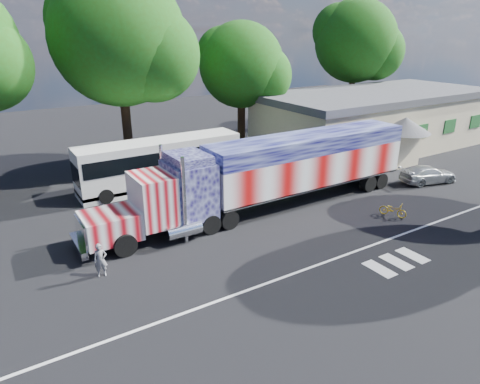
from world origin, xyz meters
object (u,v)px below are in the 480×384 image
semi_truck (275,171)px  bicycle (393,210)px  tree_far_ne (357,42)px  tree_n_mid (121,39)px  parked_car (428,174)px  tree_ne_a (243,66)px  coach_bus (161,163)px  woman (100,260)px

semi_truck → bicycle: bearing=-43.5°
tree_far_ne → tree_n_mid: bearing=-173.8°
semi_truck → parked_car: (12.29, -2.21, -1.77)m
bicycle → tree_n_mid: tree_n_mid is taller
semi_truck → tree_ne_a: tree_ne_a is taller
coach_bus → bicycle: 15.68m
woman → tree_far_ne: size_ratio=0.12×
tree_far_ne → woman: bearing=-152.5°
bicycle → tree_far_ne: size_ratio=0.12×
parked_car → tree_ne_a: bearing=37.1°
semi_truck → bicycle: 7.42m
woman → tree_n_mid: size_ratio=0.11×
semi_truck → parked_car: size_ratio=5.11×
semi_truck → tree_n_mid: size_ratio=1.48×
bicycle → tree_n_mid: size_ratio=0.11×
semi_truck → tree_far_ne: tree_far_ne is taller
semi_truck → coach_bus: size_ratio=1.89×
tree_n_mid → parked_car: bearing=-39.4°
woman → tree_n_mid: bearing=78.2°
parked_car → bicycle: bearing=125.2°
parked_car → woman: (-23.65, -0.15, 0.18)m
semi_truck → tree_ne_a: 15.13m
tree_far_ne → tree_ne_a: (-15.94, -1.97, -1.74)m
parked_car → woman: woman is taller
tree_ne_a → woman: bearing=-138.5°
semi_truck → tree_ne_a: bearing=65.4°
parked_car → tree_far_ne: size_ratio=0.31×
bicycle → tree_ne_a: (0.73, 17.87, 7.10)m
semi_truck → bicycle: semi_truck is taller
coach_bus → woman: bearing=-125.4°
tree_ne_a → bicycle: bearing=-92.3°
tree_ne_a → tree_n_mid: tree_n_mid is taller
bicycle → parked_car: bearing=-2.4°
woman → tree_ne_a: size_ratio=0.14×
woman → tree_ne_a: 24.04m
bicycle → woman: bearing=147.8°
semi_truck → coach_bus: bearing=120.8°
coach_bus → woman: coach_bus is taller
coach_bus → tree_n_mid: size_ratio=0.78×
tree_far_ne → semi_truck: bearing=-145.7°
coach_bus → tree_ne_a: size_ratio=1.02×
parked_car → coach_bus: bearing=74.4°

